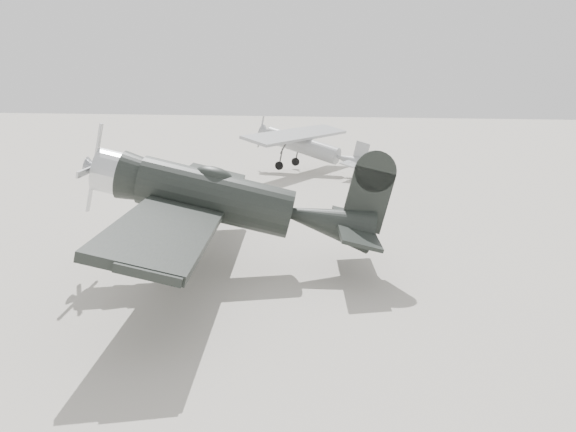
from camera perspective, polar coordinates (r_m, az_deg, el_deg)
ground at (r=13.05m, az=2.47°, el=-10.29°), size 160.00×160.00×0.00m
lowwing_monoplane at (r=15.82m, az=-5.90°, el=1.51°), size 8.53×11.83×3.80m
highwing_monoplane at (r=33.72m, az=1.90°, el=7.45°), size 7.28×10.11×2.88m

